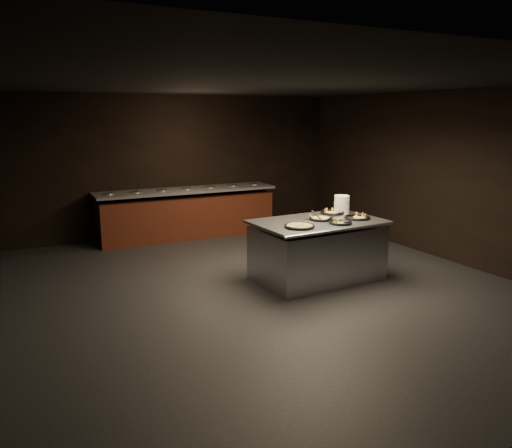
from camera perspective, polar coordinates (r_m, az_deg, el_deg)
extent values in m
cube|color=black|center=(7.35, 1.33, -7.37)|extent=(7.00, 8.00, 0.01)
cube|color=black|center=(6.94, 1.46, 15.90)|extent=(7.00, 8.00, 0.01)
cube|color=black|center=(10.68, -8.78, 6.65)|extent=(7.00, 0.01, 2.90)
cube|color=black|center=(9.17, 21.22, 5.07)|extent=(0.01, 8.00, 2.90)
cube|color=#4E1E12|center=(10.42, -7.87, 0.86)|extent=(3.60, 0.75, 0.85)
cube|color=slate|center=(10.33, -7.96, 3.84)|extent=(3.70, 0.83, 0.05)
cube|color=#37180C|center=(10.51, -7.81, -1.21)|extent=(3.60, 0.69, 0.08)
cylinder|color=#B8BBC0|center=(9.95, -16.45, 3.17)|extent=(0.22, 0.22, 0.08)
cylinder|color=#5B7F33|center=(9.95, -16.46, 3.31)|extent=(0.19, 0.19, 0.02)
cylinder|color=black|center=(9.92, -16.30, 3.80)|extent=(0.04, 0.10, 0.19)
cylinder|color=#B8BBC0|center=(10.05, -13.55, 3.42)|extent=(0.22, 0.22, 0.08)
cylinder|color=#5B7F33|center=(10.05, -13.56, 3.56)|extent=(0.19, 0.19, 0.02)
cylinder|color=black|center=(10.02, -13.39, 4.04)|extent=(0.04, 0.10, 0.19)
cylinder|color=#B8BBC0|center=(10.18, -10.72, 3.65)|extent=(0.22, 0.22, 0.08)
cylinder|color=#5B7F33|center=(10.18, -10.73, 3.79)|extent=(0.19, 0.19, 0.02)
cylinder|color=black|center=(10.15, -10.55, 4.26)|extent=(0.04, 0.10, 0.19)
cylinder|color=#B8BBC0|center=(10.33, -7.96, 3.87)|extent=(0.22, 0.22, 0.08)
cylinder|color=#5B7F33|center=(10.33, -7.96, 4.01)|extent=(0.19, 0.19, 0.02)
cylinder|color=black|center=(10.31, -7.78, 4.47)|extent=(0.04, 0.10, 0.19)
cylinder|color=#B8BBC0|center=(10.50, -5.29, 4.07)|extent=(0.22, 0.22, 0.08)
cylinder|color=#5B7F33|center=(10.50, -5.29, 4.21)|extent=(0.19, 0.19, 0.02)
cylinder|color=black|center=(10.48, -5.10, 4.66)|extent=(0.04, 0.10, 0.19)
cylinder|color=#B8BBC0|center=(10.70, -2.70, 4.26)|extent=(0.22, 0.22, 0.08)
cylinder|color=#5B7F33|center=(10.70, -2.70, 4.39)|extent=(0.19, 0.19, 0.02)
cylinder|color=black|center=(10.68, -2.52, 4.84)|extent=(0.04, 0.10, 0.19)
cylinder|color=#B8BBC0|center=(10.92, -0.21, 4.43)|extent=(0.22, 0.22, 0.08)
cylinder|color=#5B7F33|center=(10.91, -0.21, 4.56)|extent=(0.19, 0.19, 0.02)
cylinder|color=black|center=(10.90, -0.03, 5.00)|extent=(0.04, 0.10, 0.19)
cube|color=#B8BBC0|center=(7.69, 6.99, -3.30)|extent=(1.90, 1.23, 0.83)
cube|color=#B8BBC0|center=(7.57, 7.09, 0.24)|extent=(1.98, 1.31, 0.04)
cylinder|color=#B8BBC0|center=(7.09, 9.77, -0.66)|extent=(1.92, 0.15, 0.04)
cylinder|color=white|center=(8.24, 9.77, 2.25)|extent=(0.25, 0.25, 0.28)
cylinder|color=black|center=(7.07, 5.00, -0.35)|extent=(0.41, 0.41, 0.01)
torus|color=black|center=(7.07, 5.00, -0.22)|extent=(0.43, 0.43, 0.04)
torus|color=olive|center=(7.07, 5.00, -0.21)|extent=(0.37, 0.37, 0.03)
cylinder|color=gold|center=(7.07, 5.00, -0.22)|extent=(0.33, 0.33, 0.02)
cube|color=black|center=(7.07, 5.00, -0.15)|extent=(0.20, 0.27, 0.00)
cube|color=black|center=(7.07, 5.00, -0.15)|extent=(0.27, 0.20, 0.00)
cylinder|color=black|center=(7.63, 7.43, 0.52)|extent=(0.33, 0.33, 0.01)
torus|color=black|center=(7.62, 7.44, 0.63)|extent=(0.35, 0.35, 0.04)
torus|color=olive|center=(7.62, 7.44, 0.65)|extent=(0.29, 0.29, 0.03)
cylinder|color=#E7B054|center=(7.62, 7.44, 0.63)|extent=(0.25, 0.25, 0.02)
cube|color=black|center=(7.62, 7.44, 0.70)|extent=(0.09, 0.24, 0.00)
cube|color=black|center=(7.62, 7.44, 0.70)|extent=(0.24, 0.09, 0.00)
cylinder|color=black|center=(8.15, 8.71, 1.23)|extent=(0.36, 0.36, 0.01)
torus|color=black|center=(8.14, 8.71, 1.34)|extent=(0.39, 0.39, 0.04)
cylinder|color=black|center=(7.39, 9.64, 0.07)|extent=(0.31, 0.31, 0.01)
torus|color=black|center=(7.39, 9.64, 0.19)|extent=(0.34, 0.34, 0.04)
cylinder|color=black|center=(7.82, 11.48, 0.66)|extent=(0.38, 0.38, 0.01)
torus|color=black|center=(7.81, 11.49, 0.77)|extent=(0.40, 0.40, 0.04)
cube|color=#B8BBC0|center=(7.63, 5.97, 0.68)|extent=(0.11, 0.12, 0.00)
cylinder|color=black|center=(7.53, 6.88, 1.06)|extent=(0.07, 0.18, 0.12)
cylinder|color=#B8BBC0|center=(7.58, 6.42, 0.79)|extent=(0.04, 0.09, 0.08)
cube|color=#B8BBC0|center=(7.48, 10.05, 0.33)|extent=(0.14, 0.12, 0.00)
cylinder|color=black|center=(7.41, 8.86, 0.90)|extent=(0.20, 0.10, 0.13)
cylinder|color=#B8BBC0|center=(7.45, 9.46, 0.53)|extent=(0.10, 0.05, 0.08)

